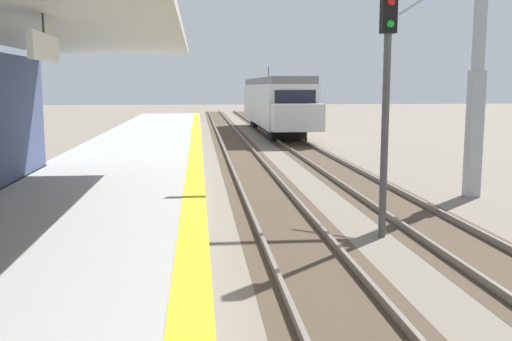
# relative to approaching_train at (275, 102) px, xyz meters

# --- Properties ---
(station_platform) EXTENTS (5.00, 80.00, 0.91)m
(station_platform) POSITION_rel_approaching_train_xyz_m (-7.80, -28.47, -1.73)
(station_platform) COLOR #A8A8A3
(station_platform) RESTS_ON ground
(track_pair_nearest_platform) EXTENTS (2.34, 120.00, 0.16)m
(track_pair_nearest_platform) POSITION_rel_approaching_train_xyz_m (-3.40, -24.47, -2.13)
(track_pair_nearest_platform) COLOR #4C3D2D
(track_pair_nearest_platform) RESTS_ON ground
(track_pair_middle) EXTENTS (2.34, 120.00, 0.16)m
(track_pair_middle) POSITION_rel_approaching_train_xyz_m (-0.00, -24.47, -2.13)
(track_pair_middle) COLOR #4C3D2D
(track_pair_middle) RESTS_ON ground
(approaching_train) EXTENTS (2.93, 19.60, 4.76)m
(approaching_train) POSITION_rel_approaching_train_xyz_m (0.00, 0.00, 0.00)
(approaching_train) COLOR silver
(approaching_train) RESTS_ON ground
(rail_signal_post) EXTENTS (0.32, 0.34, 5.20)m
(rail_signal_post) POSITION_rel_approaching_train_xyz_m (-1.44, -28.98, 1.02)
(rail_signal_post) COLOR #4C4C4C
(rail_signal_post) RESTS_ON ground
(catenary_pylon_far_side) EXTENTS (5.00, 0.40, 7.50)m
(catenary_pylon_far_side) POSITION_rel_approaching_train_xyz_m (2.43, -24.59, 1.43)
(catenary_pylon_far_side) COLOR #9EA3A8
(catenary_pylon_far_side) RESTS_ON ground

